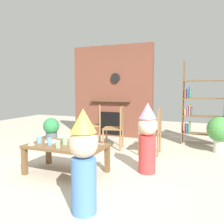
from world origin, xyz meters
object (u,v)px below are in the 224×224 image
at_px(paper_cup_near_left, 58,144).
at_px(paper_cup_far_left, 65,141).
at_px(paper_cup_center, 50,141).
at_px(bookshelf, 200,106).
at_px(paper_cup_far_right, 65,140).
at_px(paper_cup_near_right, 39,140).
at_px(paper_plate_front, 52,141).
at_px(dining_chair_right, 155,128).
at_px(birthday_cake_slice, 31,142).
at_px(dining_chair_left, 96,122).
at_px(coffee_table, 66,149).
at_px(paper_plate_rear, 82,144).
at_px(child_in_pink, 147,136).
at_px(dining_chair_middle, 117,125).
at_px(child_with_cone_hat, 84,159).
at_px(potted_plant_short, 51,128).
at_px(potted_plant_tall, 220,131).

height_order(paper_cup_near_left, paper_cup_far_left, same).
height_order(paper_cup_near_left, paper_cup_center, paper_cup_near_left).
height_order(bookshelf, paper_cup_far_right, bookshelf).
distance_m(paper_cup_near_right, paper_plate_front, 0.19).
distance_m(paper_plate_front, dining_chair_right, 1.98).
xyz_separation_m(bookshelf, paper_cup_center, (-1.97, -2.86, -0.38)).
bearing_deg(birthday_cake_slice, dining_chair_left, 88.66).
xyz_separation_m(coffee_table, paper_plate_rear, (0.20, 0.12, 0.07)).
height_order(bookshelf, child_in_pink, bookshelf).
distance_m(paper_cup_center, dining_chair_right, 2.07).
bearing_deg(paper_cup_center, paper_cup_near_right, 168.87).
bearing_deg(paper_cup_center, child_in_pink, 24.29).
height_order(dining_chair_left, dining_chair_middle, same).
xyz_separation_m(paper_cup_center, birthday_cake_slice, (-0.25, -0.10, -0.01)).
distance_m(paper_cup_near_left, paper_cup_far_left, 0.22).
relative_size(paper_cup_far_right, child_with_cone_hat, 0.08).
distance_m(dining_chair_left, potted_plant_short, 1.19).
relative_size(paper_plate_rear, potted_plant_tall, 0.23).
distance_m(paper_plate_front, dining_chair_left, 1.78).
relative_size(bookshelf, paper_cup_near_right, 20.60).
bearing_deg(paper_plate_rear, child_with_cone_hat, -59.42).
relative_size(paper_cup_near_right, birthday_cake_slice, 0.92).
distance_m(paper_cup_far_left, dining_chair_middle, 1.66).
distance_m(paper_cup_far_left, dining_chair_right, 1.86).
height_order(bookshelf, dining_chair_right, bookshelf).
bearing_deg(bookshelf, paper_plate_rear, -120.50).
distance_m(paper_cup_far_right, paper_plate_rear, 0.29).
bearing_deg(coffee_table, child_in_pink, 23.89).
height_order(child_with_cone_hat, potted_plant_short, child_with_cone_hat).
xyz_separation_m(paper_cup_far_right, dining_chair_middle, (0.27, 1.55, 0.02)).
bearing_deg(paper_plate_front, coffee_table, -13.29).
distance_m(paper_cup_center, potted_plant_short, 2.34).
bearing_deg(paper_cup_near_right, paper_cup_far_left, 9.91).
height_order(paper_cup_near_left, dining_chair_left, dining_chair_left).
bearing_deg(paper_cup_center, paper_cup_far_left, 31.60).
xyz_separation_m(bookshelf, dining_chair_right, (-0.76, -1.19, -0.36)).
distance_m(paper_cup_near_right, child_in_pink, 1.66).
relative_size(paper_cup_far_right, dining_chair_right, 0.10).
distance_m(paper_plate_front, paper_plate_rear, 0.52).
distance_m(bookshelf, paper_cup_near_right, 3.59).
bearing_deg(dining_chair_left, paper_cup_far_left, 75.13).
xyz_separation_m(paper_plate_rear, dining_chair_left, (-0.62, 1.74, 0.06)).
xyz_separation_m(paper_cup_near_right, birthday_cake_slice, (-0.03, -0.15, -0.01)).
height_order(paper_plate_front, child_with_cone_hat, child_with_cone_hat).
bearing_deg(coffee_table, paper_cup_near_right, -171.77).
distance_m(child_in_pink, dining_chair_right, 1.08).
bearing_deg(paper_cup_near_left, bookshelf, 59.35).
xyz_separation_m(child_in_pink, potted_plant_short, (-2.71, 1.29, -0.25)).
bearing_deg(dining_chair_left, dining_chair_right, 141.47).
distance_m(paper_cup_far_left, birthday_cake_slice, 0.50).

